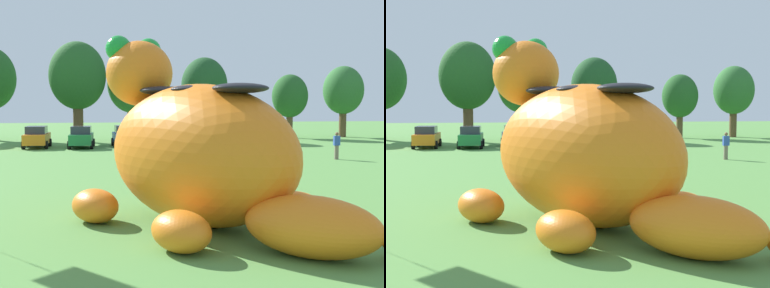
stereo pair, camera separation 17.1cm
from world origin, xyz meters
The scene contains 13 objects.
ground_plane centered at (0.00, 0.00, 0.00)m, with size 160.00×160.00×0.00m, color #568E42.
giant_inflatable_creature centered at (-0.90, -0.67, 2.10)m, with size 9.35×9.50×5.74m.
car_orange centered at (-9.52, 26.44, 0.86)m, with size 1.99×4.13×1.72m.
car_green centered at (-6.02, 25.88, 0.86)m, with size 1.95×4.11×1.72m.
car_blue centered at (-2.63, 26.54, 0.86)m, with size 2.20×4.23×1.72m.
box_truck centered at (3.67, 26.94, 1.60)m, with size 2.59×6.49×2.95m.
tree_centre_left centered at (-6.75, 32.64, 5.97)m, with size 5.15×5.15×9.13m.
tree_centre centered at (-1.84, 34.01, 5.30)m, with size 4.56×4.56×8.10m.
tree_centre_right centered at (5.16, 33.63, 5.19)m, with size 4.47×4.47×7.93m.
tree_mid_right centered at (14.16, 34.76, 4.22)m, with size 3.63×3.63×6.45m.
tree_right centered at (20.20, 35.44, 4.84)m, with size 4.17×4.17×7.40m.
spectator_near_inflatable centered at (10.43, 15.08, 0.85)m, with size 0.38×0.26×1.71m.
spectator_mid_field centered at (7.12, 20.39, 0.85)m, with size 0.38×0.26×1.71m.
Camera 2 is at (-3.03, -15.19, 3.51)m, focal length 47.73 mm.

